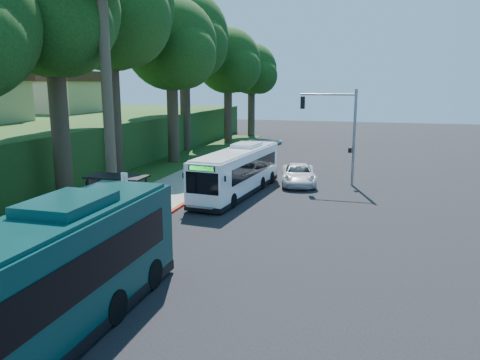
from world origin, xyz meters
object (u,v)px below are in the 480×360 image
(bus_shelter, at_px, (114,189))
(teal_bus, at_px, (24,291))
(pickup, at_px, (299,174))
(white_bus, at_px, (238,171))

(bus_shelter, height_order, teal_bus, teal_bus)
(pickup, bearing_deg, white_bus, -140.87)
(teal_bus, relative_size, pickup, 2.51)
(bus_shelter, bearing_deg, teal_bus, -69.90)
(bus_shelter, height_order, white_bus, white_bus)
(teal_bus, distance_m, pickup, 24.72)
(bus_shelter, distance_m, white_bus, 9.29)
(pickup, bearing_deg, teal_bus, -109.00)
(teal_bus, bearing_deg, white_bus, 89.31)
(bus_shelter, xyz_separation_m, pickup, (8.19, 12.15, -1.06))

